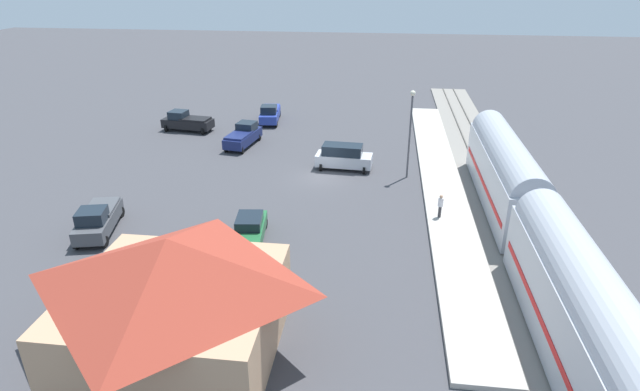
# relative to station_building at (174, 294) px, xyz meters

# --- Properties ---
(ground_plane) EXTENTS (200.00, 200.00, 0.00)m
(ground_plane) POSITION_rel_station_building_xyz_m (-4.00, -22.00, -3.09)
(ground_plane) COLOR #424247
(railway_track) EXTENTS (4.80, 70.00, 0.30)m
(railway_track) POSITION_rel_station_building_xyz_m (-18.00, -22.00, -3.00)
(railway_track) COLOR gray
(railway_track) RESTS_ON ground
(platform) EXTENTS (3.20, 46.00, 0.30)m
(platform) POSITION_rel_station_building_xyz_m (-14.00, -22.00, -2.94)
(platform) COLOR #B7B2A8
(platform) RESTS_ON ground
(station_building) EXTENTS (9.85, 9.38, 5.93)m
(station_building) POSITION_rel_station_building_xyz_m (0.00, 0.00, 0.00)
(station_building) COLOR tan
(station_building) RESTS_ON ground
(pedestrian_on_platform) EXTENTS (0.36, 0.36, 1.71)m
(pedestrian_on_platform) POSITION_rel_station_building_xyz_m (-13.23, -15.00, -1.81)
(pedestrian_on_platform) COLOR #333338
(pedestrian_on_platform) RESTS_ON platform
(pickup_charcoal) EXTENTS (3.15, 5.71, 2.14)m
(pickup_charcoal) POSITION_rel_station_building_xyz_m (9.68, -10.35, -2.06)
(pickup_charcoal) COLOR #47494F
(pickup_charcoal) RESTS_ON ground
(suv_silver) EXTENTS (5.02, 2.65, 2.22)m
(suv_silver) POSITION_rel_station_building_xyz_m (-5.66, -24.25, -1.94)
(suv_silver) COLOR silver
(suv_silver) RESTS_ON ground
(pickup_black) EXTENTS (5.61, 3.02, 2.14)m
(pickup_black) POSITION_rel_station_building_xyz_m (12.10, -33.49, -2.06)
(pickup_black) COLOR black
(pickup_black) RESTS_ON ground
(pickup_blue) EXTENTS (2.56, 5.59, 2.14)m
(pickup_blue) POSITION_rel_station_building_xyz_m (3.88, -37.87, -2.06)
(pickup_blue) COLOR #283D9E
(pickup_blue) RESTS_ON ground
(sedan_green) EXTENTS (2.36, 4.69, 1.74)m
(sedan_green) POSITION_rel_station_building_xyz_m (-0.68, -10.60, -2.21)
(sedan_green) COLOR #236638
(sedan_green) RESTS_ON ground
(pickup_navy) EXTENTS (2.77, 5.64, 2.14)m
(pickup_navy) POSITION_rel_station_building_xyz_m (4.74, -29.40, -2.06)
(pickup_navy) COLOR navy
(pickup_navy) RESTS_ON ground
(light_pole_near_platform) EXTENTS (0.44, 0.44, 7.44)m
(light_pole_near_platform) POSITION_rel_station_building_xyz_m (-11.20, -22.96, 1.61)
(light_pole_near_platform) COLOR #515156
(light_pole_near_platform) RESTS_ON ground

